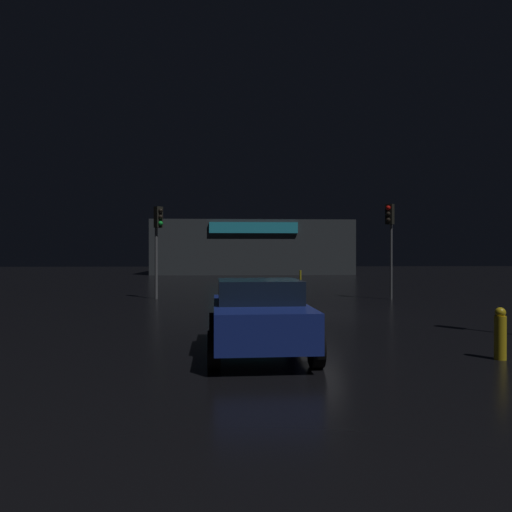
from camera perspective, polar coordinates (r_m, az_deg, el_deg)
The scene contains 7 objects.
ground_plane at distance 16.13m, azimuth 5.77°, elevation -6.92°, with size 120.00×120.00×0.00m, color black.
store_building at distance 49.52m, azimuth -0.54°, elevation 0.99°, with size 19.52×9.46×5.28m.
traffic_signal_opposite at distance 21.86m, azimuth 15.67°, elevation 3.38°, with size 0.42×0.42×4.20m.
traffic_signal_cross_left at distance 21.74m, azimuth -11.62°, elevation 2.90°, with size 0.42×0.42×4.11m.
car_near at distance 9.69m, azimuth 0.35°, elevation -7.11°, with size 2.13×3.88×1.50m.
fire_hydrant at distance 10.32m, azimuth 27.10°, elevation -8.25°, with size 0.22×0.22×1.00m.
bollard_kerb_a at distance 22.95m, azimuth 5.31°, elevation -3.24°, with size 0.10×0.10×1.23m, color gold.
Camera 1 is at (-2.42, -15.82, 2.02)m, focal length 33.56 mm.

